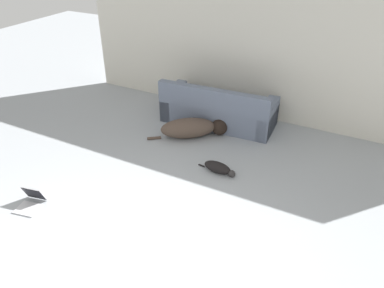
{
  "coord_description": "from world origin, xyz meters",
  "views": [
    {
      "loc": [
        1.78,
        -1.7,
        3.27
      ],
      "look_at": [
        -0.25,
        2.19,
        0.6
      ],
      "focal_mm": 35.0,
      "sensor_mm": 36.0,
      "label": 1
    }
  ],
  "objects_px": {
    "cat": "(218,168)",
    "laptop_open": "(31,200)",
    "couch": "(218,111)",
    "dog": "(193,128)"
  },
  "relations": [
    {
      "from": "dog",
      "to": "cat",
      "type": "height_order",
      "value": "dog"
    },
    {
      "from": "cat",
      "to": "dog",
      "type": "bearing_deg",
      "value": 141.52
    },
    {
      "from": "couch",
      "to": "laptop_open",
      "type": "height_order",
      "value": "couch"
    },
    {
      "from": "cat",
      "to": "laptop_open",
      "type": "distance_m",
      "value": 2.62
    },
    {
      "from": "cat",
      "to": "laptop_open",
      "type": "relative_size",
      "value": 1.54
    },
    {
      "from": "couch",
      "to": "cat",
      "type": "xyz_separation_m",
      "value": [
        0.64,
        -1.41,
        -0.18
      ]
    },
    {
      "from": "couch",
      "to": "cat",
      "type": "relative_size",
      "value": 3.31
    },
    {
      "from": "dog",
      "to": "cat",
      "type": "relative_size",
      "value": 1.97
    },
    {
      "from": "cat",
      "to": "laptop_open",
      "type": "height_order",
      "value": "laptop_open"
    },
    {
      "from": "cat",
      "to": "couch",
      "type": "bearing_deg",
      "value": 119.16
    }
  ]
}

